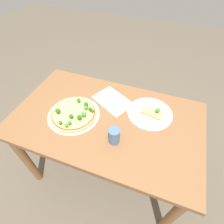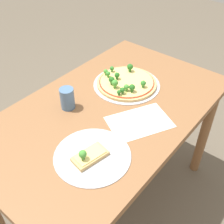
% 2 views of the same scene
% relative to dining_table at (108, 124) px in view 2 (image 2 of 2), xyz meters
% --- Properties ---
extents(ground_plane, '(8.00, 8.00, 0.00)m').
position_rel_dining_table_xyz_m(ground_plane, '(0.00, 0.00, -0.65)').
color(ground_plane, brown).
extents(dining_table, '(1.28, 0.76, 0.75)m').
position_rel_dining_table_xyz_m(dining_table, '(0.00, 0.00, 0.00)').
color(dining_table, brown).
rests_on(dining_table, ground_plane).
extents(pizza_tray_whole, '(0.36, 0.36, 0.07)m').
position_rel_dining_table_xyz_m(pizza_tray_whole, '(0.22, 0.05, 0.12)').
color(pizza_tray_whole, '#B7B7BC').
rests_on(pizza_tray_whole, dining_table).
extents(pizza_tray_slice, '(0.31, 0.31, 0.07)m').
position_rel_dining_table_xyz_m(pizza_tray_slice, '(-0.28, -0.14, 0.11)').
color(pizza_tray_slice, '#B7B7BC').
rests_on(pizza_tray_slice, dining_table).
extents(drinking_cup, '(0.07, 0.07, 0.11)m').
position_rel_dining_table_xyz_m(drinking_cup, '(-0.11, 0.15, 0.16)').
color(drinking_cup, '#4C7099').
rests_on(drinking_cup, dining_table).
extents(paper_menu, '(0.33, 0.29, 0.00)m').
position_rel_dining_table_xyz_m(paper_menu, '(0.02, -0.17, 0.10)').
color(paper_menu, white).
rests_on(paper_menu, dining_table).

